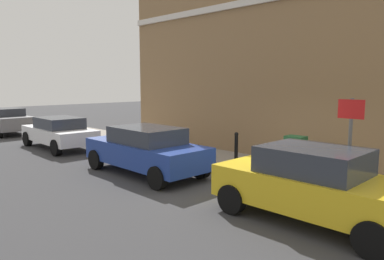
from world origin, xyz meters
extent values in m
plane|color=#38383A|center=(0.00, 0.00, 0.00)|extent=(80.00, 80.00, 0.00)
cube|color=gray|center=(1.84, 6.00, 0.07)|extent=(2.72, 30.00, 0.15)
cube|color=olive|center=(6.64, 3.67, 4.50)|extent=(6.88, 11.34, 9.00)
cube|color=silver|center=(3.16, 3.67, 5.64)|extent=(0.12, 11.34, 0.24)
cube|color=gold|center=(-0.97, -1.85, 0.66)|extent=(1.73, 3.97, 0.68)
cube|color=#2D333D|center=(-0.97, -1.83, 1.25)|extent=(1.51, 1.95, 0.54)
cylinder|color=black|center=(-1.76, -0.41, 0.32)|extent=(0.22, 0.64, 0.64)
cylinder|color=black|center=(-0.16, -0.42, 0.32)|extent=(0.22, 0.64, 0.64)
cylinder|color=black|center=(-1.78, -3.27, 0.32)|extent=(0.22, 0.64, 0.64)
cube|color=navy|center=(-0.93, 3.65, 0.65)|extent=(1.79, 4.32, 0.66)
cube|color=#2D333D|center=(-0.94, 3.57, 1.21)|extent=(1.55, 2.19, 0.50)
cylinder|color=black|center=(-1.72, 5.26, 0.32)|extent=(0.23, 0.64, 0.64)
cylinder|color=black|center=(-0.10, 5.23, 0.32)|extent=(0.23, 0.64, 0.64)
cylinder|color=black|center=(-1.77, 2.06, 0.32)|extent=(0.23, 0.64, 0.64)
cylinder|color=black|center=(-0.15, 2.04, 0.32)|extent=(0.23, 0.64, 0.64)
cube|color=silver|center=(-0.85, 9.80, 0.60)|extent=(1.79, 4.22, 0.57)
cube|color=#2D333D|center=(-0.85, 9.69, 1.11)|extent=(1.53, 2.09, 0.47)
cylinder|color=black|center=(-1.59, 11.36, 0.32)|extent=(0.24, 0.65, 0.64)
cylinder|color=black|center=(-0.02, 11.31, 0.32)|extent=(0.24, 0.65, 0.64)
cylinder|color=black|center=(-1.68, 8.28, 0.32)|extent=(0.24, 0.65, 0.64)
cylinder|color=black|center=(-0.10, 8.24, 0.32)|extent=(0.24, 0.65, 0.64)
cube|color=slate|center=(-0.96, 16.15, 0.67)|extent=(1.85, 3.95, 0.69)
cube|color=#2D333D|center=(-0.96, 16.07, 1.21)|extent=(1.58, 1.85, 0.43)
cylinder|color=black|center=(-0.17, 17.57, 0.32)|extent=(0.24, 0.65, 0.64)
cylinder|color=black|center=(-0.10, 14.77, 0.32)|extent=(0.24, 0.65, 0.64)
cube|color=#1E4C28|center=(1.59, -0.03, 0.72)|extent=(0.40, 0.55, 1.15)
cube|color=#333333|center=(1.59, -0.03, 0.19)|extent=(0.46, 0.61, 0.08)
cylinder|color=black|center=(1.69, 2.17, 0.62)|extent=(0.12, 0.12, 0.95)
sphere|color=black|center=(1.69, 2.17, 1.12)|extent=(0.14, 0.14, 0.14)
cylinder|color=black|center=(0.73, 3.50, 0.62)|extent=(0.12, 0.12, 0.95)
sphere|color=black|center=(0.73, 3.50, 1.12)|extent=(0.14, 0.14, 0.14)
cylinder|color=#59595B|center=(0.73, -1.87, 1.30)|extent=(0.08, 0.08, 2.30)
cube|color=white|center=(0.71, -1.87, 2.20)|extent=(0.03, 0.56, 0.40)
cube|color=red|center=(0.70, -1.87, 2.20)|extent=(0.01, 0.60, 0.44)
camera|label=1|loc=(-7.65, -5.08, 2.79)|focal=33.74mm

